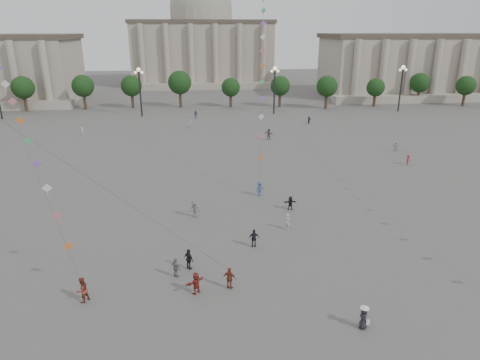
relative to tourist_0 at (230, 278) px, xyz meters
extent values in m
plane|color=#565451|center=(0.74, -0.96, -0.90)|extent=(360.00, 360.00, 0.00)
cube|color=#A99D8D|center=(75.74, 94.04, 7.10)|extent=(80.00, 22.00, 16.00)
cube|color=#483E34|center=(75.74, 94.04, 15.70)|extent=(81.60, 22.44, 1.20)
cube|color=#A99D8D|center=(0.74, 129.04, 9.10)|extent=(46.00, 30.00, 20.00)
cube|color=#483E34|center=(0.74, 129.04, 19.70)|extent=(46.92, 30.60, 1.20)
cube|color=#A99D8D|center=(0.74, 112.04, 0.10)|extent=(48.30, 4.00, 2.00)
cylinder|color=#A99D8D|center=(0.74, 129.04, 21.60)|extent=(21.00, 21.00, 5.00)
sphere|color=gray|center=(0.74, 129.04, 24.10)|extent=(21.00, 21.00, 21.00)
cylinder|color=#332419|center=(-41.26, 77.04, 0.86)|extent=(0.70, 0.70, 3.52)
sphere|color=black|center=(-41.26, 77.04, 4.54)|extent=(5.12, 5.12, 5.12)
cylinder|color=#332419|center=(-29.26, 77.04, 0.86)|extent=(0.70, 0.70, 3.52)
sphere|color=black|center=(-29.26, 77.04, 4.54)|extent=(5.12, 5.12, 5.12)
cylinder|color=#332419|center=(-17.26, 77.04, 0.86)|extent=(0.70, 0.70, 3.52)
sphere|color=black|center=(-17.26, 77.04, 4.54)|extent=(5.12, 5.12, 5.12)
cylinder|color=#332419|center=(-5.26, 77.04, 0.86)|extent=(0.70, 0.70, 3.52)
sphere|color=black|center=(-5.26, 77.04, 4.54)|extent=(5.12, 5.12, 5.12)
cylinder|color=#332419|center=(6.74, 77.04, 0.86)|extent=(0.70, 0.70, 3.52)
sphere|color=black|center=(6.74, 77.04, 4.54)|extent=(5.12, 5.12, 5.12)
cylinder|color=#332419|center=(18.74, 77.04, 0.86)|extent=(0.70, 0.70, 3.52)
sphere|color=black|center=(18.74, 77.04, 4.54)|extent=(5.12, 5.12, 5.12)
cylinder|color=#332419|center=(30.74, 77.04, 0.86)|extent=(0.70, 0.70, 3.52)
sphere|color=black|center=(30.74, 77.04, 4.54)|extent=(5.12, 5.12, 5.12)
cylinder|color=#332419|center=(42.74, 77.04, 0.86)|extent=(0.70, 0.70, 3.52)
sphere|color=black|center=(42.74, 77.04, 4.54)|extent=(5.12, 5.12, 5.12)
cylinder|color=#332419|center=(54.74, 77.04, 0.86)|extent=(0.70, 0.70, 3.52)
sphere|color=black|center=(54.74, 77.04, 4.54)|extent=(5.12, 5.12, 5.12)
cylinder|color=#332419|center=(66.74, 77.04, 0.86)|extent=(0.70, 0.70, 3.52)
sphere|color=black|center=(66.74, 77.04, 4.54)|extent=(5.12, 5.12, 5.12)
cylinder|color=#262628|center=(-14.26, 69.04, 4.10)|extent=(0.36, 0.36, 10.00)
sphere|color=#FFE5B2|center=(-14.26, 69.04, 9.30)|extent=(0.90, 0.90, 0.90)
sphere|color=#FFE5B2|center=(-14.96, 69.04, 8.70)|extent=(0.60, 0.60, 0.60)
sphere|color=#FFE5B2|center=(-13.56, 69.04, 8.70)|extent=(0.60, 0.60, 0.60)
cylinder|color=#262628|center=(15.74, 69.04, 4.10)|extent=(0.36, 0.36, 10.00)
sphere|color=#FFE5B2|center=(15.74, 69.04, 9.30)|extent=(0.90, 0.90, 0.90)
sphere|color=#FFE5B2|center=(15.04, 69.04, 8.70)|extent=(0.60, 0.60, 0.60)
sphere|color=#FFE5B2|center=(16.44, 69.04, 8.70)|extent=(0.60, 0.60, 0.60)
cylinder|color=#262628|center=(45.74, 69.04, 4.10)|extent=(0.36, 0.36, 10.00)
sphere|color=#FFE5B2|center=(45.74, 69.04, 9.30)|extent=(0.90, 0.90, 0.90)
sphere|color=#FFE5B2|center=(45.04, 69.04, 8.70)|extent=(0.60, 0.60, 0.60)
sphere|color=#FFE5B2|center=(46.44, 69.04, 8.70)|extent=(0.60, 0.60, 0.60)
imported|color=#36467B|center=(-2.25, 65.68, -0.01)|extent=(1.09, 0.99, 1.78)
imported|color=black|center=(7.79, 14.33, -0.13)|extent=(1.43, 0.47, 1.54)
imported|color=silver|center=(-3.31, 56.04, -0.09)|extent=(1.16, 1.54, 1.62)
imported|color=#58585D|center=(-2.62, 13.35, 0.04)|extent=(1.34, 0.96, 1.87)
imported|color=beige|center=(29.70, 35.60, -0.09)|extent=(1.52, 1.20, 1.61)
imported|color=maroon|center=(28.21, 28.46, -0.13)|extent=(1.13, 1.04, 1.53)
imported|color=black|center=(21.07, 57.59, -0.15)|extent=(1.17, 1.39, 1.50)
imported|color=silver|center=(-23.10, 51.81, -0.12)|extent=(0.64, 0.67, 1.55)
imported|color=slate|center=(10.61, 45.39, 0.07)|extent=(1.78, 1.54, 1.94)
imported|color=#BABAB6|center=(6.47, 9.57, -0.06)|extent=(0.64, 0.72, 1.67)
imported|color=brown|center=(0.00, 0.00, 0.00)|extent=(1.13, 0.88, 1.80)
imported|color=black|center=(-3.11, 3.14, 0.01)|extent=(1.03, 1.10, 1.82)
imported|color=maroon|center=(-2.54, -0.34, -0.02)|extent=(1.60, 1.40, 1.75)
imported|color=slate|center=(-4.13, 2.03, -0.06)|extent=(0.98, 0.98, 1.67)
imported|color=black|center=(2.72, 6.35, -0.03)|extent=(1.03, 0.46, 1.73)
imported|color=maroon|center=(-10.73, -0.54, 0.07)|extent=(1.16, 1.20, 1.94)
imported|color=#334874|center=(5.06, 18.66, 0.00)|extent=(1.33, 1.12, 1.79)
imported|color=black|center=(8.42, -5.45, -0.11)|extent=(0.92, 0.88, 1.58)
cone|color=white|center=(8.42, -5.45, 0.72)|extent=(0.52, 0.52, 0.14)
cylinder|color=white|center=(8.42, -5.45, 0.66)|extent=(0.60, 0.60, 0.02)
cube|color=white|center=(8.67, -5.60, -0.35)|extent=(0.22, 0.10, 0.35)
cylinder|color=#3F3F3F|center=(-9.59, 0.44, 8.30)|extent=(0.02, 0.02, 24.48)
cube|color=orange|center=(-11.83, 1.29, 2.72)|extent=(0.76, 0.25, 0.76)
cube|color=#CF6D7C|center=(-12.93, 3.13, 4.42)|extent=(0.76, 0.25, 0.76)
cube|color=white|center=(-14.03, 4.97, 5.99)|extent=(0.76, 0.25, 0.76)
cube|color=#915DBA|center=(-15.14, 6.81, 7.48)|extent=(0.76, 0.25, 0.76)
cube|color=#53B56E|center=(-16.24, 8.65, 8.92)|extent=(0.76, 0.25, 0.76)
cube|color=orange|center=(-17.34, 10.48, 10.32)|extent=(0.76, 0.25, 0.76)
cube|color=#CF6D7C|center=(-18.44, 12.32, 11.68)|extent=(0.76, 0.25, 0.76)
cube|color=white|center=(-19.54, 14.16, 13.01)|extent=(0.76, 0.25, 0.76)
cube|color=orange|center=(5.31, 20.25, 3.36)|extent=(0.76, 0.25, 0.76)
cube|color=#CF6D7C|center=(5.56, 21.84, 5.57)|extent=(0.76, 0.25, 0.76)
cube|color=white|center=(5.82, 23.43, 7.62)|extent=(0.76, 0.25, 0.76)
cube|color=#915DBA|center=(6.07, 25.02, 9.56)|extent=(0.76, 0.25, 0.76)
cube|color=#53B56E|center=(6.32, 26.61, 11.44)|extent=(0.76, 0.25, 0.76)
cube|color=orange|center=(6.58, 28.20, 13.25)|extent=(0.76, 0.25, 0.76)
cube|color=#CF6D7C|center=(6.83, 29.79, 15.02)|extent=(0.76, 0.25, 0.76)
cube|color=white|center=(7.08, 31.38, 16.76)|extent=(0.76, 0.25, 0.76)
cube|color=#915DBA|center=(7.34, 32.97, 18.46)|extent=(0.76, 0.25, 0.76)
cube|color=#53B56E|center=(7.59, 34.56, 20.13)|extent=(0.76, 0.25, 0.76)
camera|label=1|loc=(-2.09, -27.92, 17.93)|focal=32.00mm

